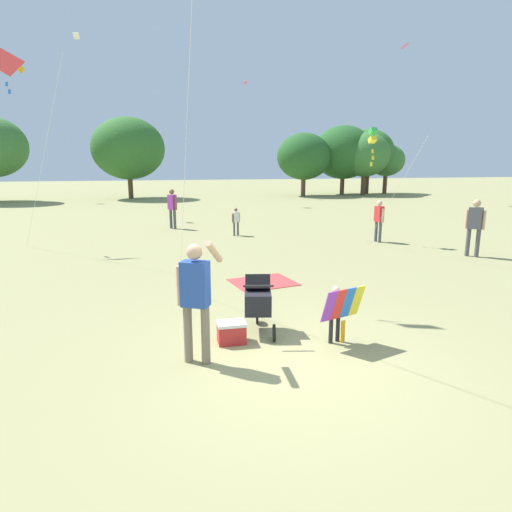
{
  "coord_description": "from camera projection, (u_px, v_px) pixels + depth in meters",
  "views": [
    {
      "loc": [
        -1.65,
        -5.7,
        2.9
      ],
      "look_at": [
        -0.16,
        1.4,
        1.3
      ],
      "focal_mm": 30.65,
      "sensor_mm": 36.0,
      "label": 1
    }
  ],
  "objects": [
    {
      "name": "distant_kites_cluster",
      "position": [
        215.0,
        43.0,
        28.42
      ],
      "size": [
        25.78,
        10.62,
        5.03
      ],
      "color": "white"
    },
    {
      "name": "person_couple_left",
      "position": [
        379.0,
        218.0,
        15.59
      ],
      "size": [
        0.25,
        0.48,
        1.5
      ],
      "color": "#4C4C51",
      "rests_on": "ground"
    },
    {
      "name": "ground_plane",
      "position": [
        286.0,
        362.0,
        6.4
      ],
      "size": [
        120.0,
        120.0,
        0.0
      ],
      "primitive_type": "plane",
      "color": "#938E5B"
    },
    {
      "name": "kite_green_novelty",
      "position": [
        7.0,
        68.0,
        13.62
      ],
      "size": [
        2.79,
        3.05,
        6.36
      ],
      "color": "red",
      "rests_on": "ground"
    },
    {
      "name": "stroller",
      "position": [
        258.0,
        298.0,
        7.41
      ],
      "size": [
        0.65,
        1.12,
        1.03
      ],
      "color": "black",
      "rests_on": "ground"
    },
    {
      "name": "picnic_blanket",
      "position": [
        263.0,
        282.0,
        10.55
      ],
      "size": [
        1.68,
        1.49,
        0.02
      ],
      "primitive_type": "cube",
      "rotation": [
        0.0,
        0.0,
        0.22
      ],
      "color": "#CC3D3D",
      "rests_on": "ground"
    },
    {
      "name": "kite_orange_delta",
      "position": [
        373.0,
        137.0,
        14.82
      ],
      "size": [
        0.29,
        3.16,
        3.98
      ],
      "color": "green",
      "rests_on": "ground"
    },
    {
      "name": "person_red_shirt",
      "position": [
        236.0,
        219.0,
        16.96
      ],
      "size": [
        0.33,
        0.21,
        1.08
      ],
      "color": "#4C4C51",
      "rests_on": "ground"
    },
    {
      "name": "cooler_box",
      "position": [
        231.0,
        332.0,
        7.06
      ],
      "size": [
        0.45,
        0.33,
        0.35
      ],
      "color": "red",
      "rests_on": "ground"
    },
    {
      "name": "person_adult_flyer",
      "position": [
        196.0,
        293.0,
        6.18
      ],
      "size": [
        0.69,
        0.52,
        1.85
      ],
      "color": "#7F705B",
      "rests_on": "ground"
    },
    {
      "name": "child_with_butterfly_kite",
      "position": [
        337.0,
        308.0,
        6.94
      ],
      "size": [
        0.77,
        0.47,
        0.97
      ],
      "color": "#232328",
      "rests_on": "ground"
    },
    {
      "name": "person_back_turned",
      "position": [
        172.0,
        206.0,
        18.59
      ],
      "size": [
        0.4,
        0.45,
        1.69
      ],
      "color": "#4C4C51",
      "rests_on": "ground"
    },
    {
      "name": "person_kid_running",
      "position": [
        475.0,
        223.0,
        13.18
      ],
      "size": [
        0.43,
        0.44,
        1.75
      ],
      "color": "#4C4C51",
      "rests_on": "ground"
    },
    {
      "name": "treeline_distant",
      "position": [
        219.0,
        151.0,
        33.91
      ],
      "size": [
        35.79,
        6.31,
        6.19
      ],
      "color": "brown",
      "rests_on": "ground"
    }
  ]
}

